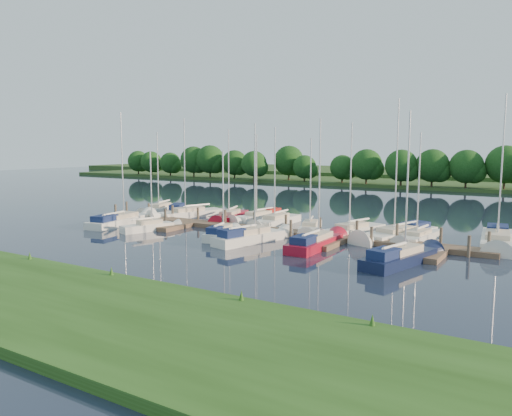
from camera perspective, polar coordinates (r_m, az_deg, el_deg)
The scene contains 24 objects.
ground at distance 39.81m, azimuth -5.15°, elevation -4.44°, with size 260.00×260.00×0.00m, color #1A2235.
near_bank at distance 28.97m, azimuth -24.72°, elevation -9.02°, with size 90.00×10.00×0.50m, color #214614.
dock at distance 45.73m, azimuth 0.34°, elevation -2.64°, with size 40.00×6.00×0.40m.
mooring_pilings at distance 46.61m, azimuth 1.06°, elevation -1.95°, with size 38.24×2.84×2.00m.
far_shore at distance 109.01m, azimuth 19.19°, elevation 2.74°, with size 180.00×30.00×0.60m, color #21441A.
distant_hill at distance 133.46m, azimuth 21.55°, elevation 3.55°, with size 220.00×40.00×1.40m, color #3A5525.
treeline at distance 96.56m, azimuth 16.29°, elevation 4.61°, with size 145.16×10.11×8.30m.
sailboat_n_0 at distance 60.62m, azimuth -10.92°, elevation -0.27°, with size 3.27×7.78×9.92m.
motorboat at distance 57.99m, azimuth -9.03°, elevation -0.49°, with size 3.35×5.46×1.62m.
sailboat_n_2 at distance 56.21m, azimuth -7.85°, elevation -0.78°, with size 4.57×8.89×11.33m.
sailboat_n_3 at distance 53.60m, azimuth -3.02°, elevation -1.11°, with size 3.53×7.91×10.05m.
sailboat_n_4 at distance 53.39m, azimuth 0.35°, elevation -1.09°, with size 3.01×7.53×9.53m.
sailboat_n_5 at distance 50.32m, azimuth 2.28°, elevation -1.65°, with size 1.93×7.90×10.19m.
sailboat_n_6 at distance 47.00m, azimuth 6.21°, elevation -2.33°, with size 3.57×7.02×8.99m.
sailboat_n_7 at distance 45.51m, azimuth 10.82°, elevation -2.72°, with size 3.89×8.12×10.36m.
sailboat_n_8 at distance 44.83m, azimuth 15.81°, elevation -2.97°, with size 4.86×9.79×12.29m.
sailboat_n_9 at distance 44.12m, azimuth 17.98°, elevation -3.27°, with size 2.50×7.46×9.36m.
sailboat_n_10 at distance 44.71m, azimuth 25.85°, elevation -3.44°, with size 3.18×9.92×12.40m.
sailboat_s_0 at distance 52.48m, azimuth -15.14°, elevation -1.48°, with size 3.33×9.32×11.70m.
sailboat_s_1 at distance 47.99m, azimuth -12.04°, elevation -2.24°, with size 2.99×5.89×7.80m.
sailboat_s_2 at distance 43.39m, azimuth -3.93°, elevation -3.01°, with size 2.56×6.05×7.97m.
sailboat_s_3 at distance 41.30m, azimuth -0.60°, elevation -3.50°, with size 3.52×7.90×10.24m.
sailboat_s_4 at distance 39.50m, azimuth 6.88°, elevation -4.06°, with size 1.94×8.13×10.52m.
sailboat_s_5 at distance 35.30m, azimuth 16.26°, elevation -5.64°, with size 3.61×8.37×10.74m.
Camera 1 is at (23.42, -31.18, 8.01)m, focal length 35.00 mm.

